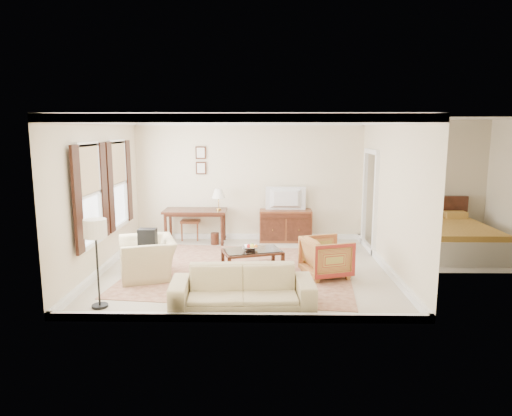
{
  "coord_description": "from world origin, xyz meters",
  "views": [
    {
      "loc": [
        0.34,
        -8.54,
        2.69
      ],
      "look_at": [
        0.2,
        0.3,
        1.15
      ],
      "focal_mm": 32.0,
      "sensor_mm": 36.0,
      "label": 1
    }
  ],
  "objects_px": {
    "writing_desk": "(195,214)",
    "sofa": "(242,282)",
    "tv": "(286,191)",
    "club_armchair": "(147,251)",
    "coffee_table": "(252,255)",
    "striped_armchair": "(326,255)",
    "sideboard": "(285,226)"
  },
  "relations": [
    {
      "from": "sideboard",
      "to": "tv",
      "type": "bearing_deg",
      "value": -90.0
    },
    {
      "from": "coffee_table",
      "to": "striped_armchair",
      "type": "bearing_deg",
      "value": -7.81
    },
    {
      "from": "tv",
      "to": "coffee_table",
      "type": "distance_m",
      "value": 2.72
    },
    {
      "from": "club_armchair",
      "to": "sofa",
      "type": "bearing_deg",
      "value": 31.72
    },
    {
      "from": "sideboard",
      "to": "striped_armchair",
      "type": "height_order",
      "value": "striped_armchair"
    },
    {
      "from": "writing_desk",
      "to": "club_armchair",
      "type": "xyz_separation_m",
      "value": [
        -0.51,
        -2.53,
        -0.22
      ]
    },
    {
      "from": "sideboard",
      "to": "coffee_table",
      "type": "height_order",
      "value": "sideboard"
    },
    {
      "from": "writing_desk",
      "to": "striped_armchair",
      "type": "distance_m",
      "value": 3.73
    },
    {
      "from": "tv",
      "to": "sofa",
      "type": "relative_size",
      "value": 0.42
    },
    {
      "from": "writing_desk",
      "to": "coffee_table",
      "type": "bearing_deg",
      "value": -58.48
    },
    {
      "from": "coffee_table",
      "to": "writing_desk",
      "type": "bearing_deg",
      "value": 121.52
    },
    {
      "from": "writing_desk",
      "to": "sofa",
      "type": "distance_m",
      "value": 4.22
    },
    {
      "from": "tv",
      "to": "striped_armchair",
      "type": "xyz_separation_m",
      "value": [
        0.63,
        -2.66,
        -0.82
      ]
    },
    {
      "from": "sideboard",
      "to": "tv",
      "type": "xyz_separation_m",
      "value": [
        0.0,
        -0.02,
        0.84
      ]
    },
    {
      "from": "sofa",
      "to": "sideboard",
      "type": "bearing_deg",
      "value": 75.5
    },
    {
      "from": "writing_desk",
      "to": "tv",
      "type": "bearing_deg",
      "value": 4.76
    },
    {
      "from": "striped_armchair",
      "to": "club_armchair",
      "type": "height_order",
      "value": "club_armchair"
    },
    {
      "from": "coffee_table",
      "to": "club_armchair",
      "type": "relative_size",
      "value": 1.1
    },
    {
      "from": "writing_desk",
      "to": "sideboard",
      "type": "relative_size",
      "value": 1.18
    },
    {
      "from": "sofa",
      "to": "club_armchair",
      "type": "bearing_deg",
      "value": 137.61
    },
    {
      "from": "writing_desk",
      "to": "sofa",
      "type": "xyz_separation_m",
      "value": [
        1.3,
        -4.01,
        -0.27
      ]
    },
    {
      "from": "coffee_table",
      "to": "striped_armchair",
      "type": "xyz_separation_m",
      "value": [
        1.37,
        -0.19,
        0.06
      ]
    },
    {
      "from": "sofa",
      "to": "writing_desk",
      "type": "bearing_deg",
      "value": 104.83
    },
    {
      "from": "tv",
      "to": "club_armchair",
      "type": "bearing_deg",
      "value": 45.58
    },
    {
      "from": "club_armchair",
      "to": "sofa",
      "type": "height_order",
      "value": "club_armchair"
    },
    {
      "from": "coffee_table",
      "to": "sofa",
      "type": "distance_m",
      "value": 1.72
    },
    {
      "from": "tv",
      "to": "club_armchair",
      "type": "relative_size",
      "value": 0.83
    },
    {
      "from": "writing_desk",
      "to": "sofa",
      "type": "height_order",
      "value": "sofa"
    },
    {
      "from": "sideboard",
      "to": "sofa",
      "type": "distance_m",
      "value": 4.29
    },
    {
      "from": "coffee_table",
      "to": "club_armchair",
      "type": "xyz_separation_m",
      "value": [
        -1.91,
        -0.24,
        0.13
      ]
    },
    {
      "from": "writing_desk",
      "to": "tv",
      "type": "distance_m",
      "value": 2.22
    },
    {
      "from": "tv",
      "to": "striped_armchair",
      "type": "relative_size",
      "value": 1.13
    }
  ]
}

